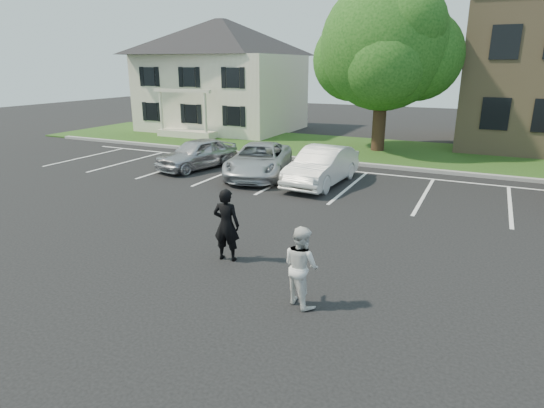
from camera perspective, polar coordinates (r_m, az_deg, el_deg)
The scene contains 11 objects.
ground_plane at distance 10.89m, azimuth -2.29°, elevation -7.70°, with size 90.00×90.00×0.00m, color black.
curb at distance 21.71m, azimuth 12.67°, elevation 4.74°, with size 40.00×0.30×0.15m, color gray.
grass_strip at distance 25.56m, azimuth 14.76°, elevation 6.34°, with size 44.00×8.00×0.08m, color #264218.
stall_lines at distance 18.55m, azimuth 14.67°, elevation 2.30°, with size 34.00×5.36×0.01m.
house at distance 33.70m, azimuth -6.27°, elevation 15.75°, with size 10.30×9.22×7.60m.
tree at distance 25.46m, azimuth 14.15°, elevation 18.37°, with size 7.80×7.20×8.80m.
man_black_suit at distance 10.93m, azimuth -5.74°, elevation -2.62°, with size 0.65×0.43×1.79m, color black.
man_white_shirt at distance 8.94m, azimuth 3.68°, elevation -7.76°, with size 0.79×0.62×1.62m, color white.
car_silver_west at distance 21.05m, azimuth -9.36°, elevation 6.26°, with size 1.63×4.05×1.38m, color #BBBBC0.
car_silver_minivan at distance 19.36m, azimuth -1.64°, elevation 5.53°, with size 2.28×4.95×1.37m, color #B9BBC1.
car_white_sedan at distance 18.06m, azimuth 6.27°, elevation 4.75°, with size 1.56×4.46×1.47m, color white.
Camera 1 is at (4.65, -8.73, 4.57)m, focal length 30.00 mm.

